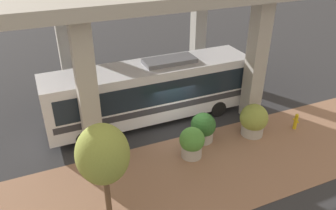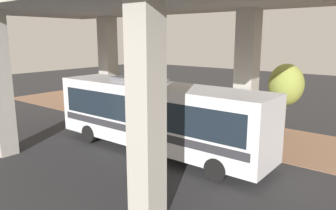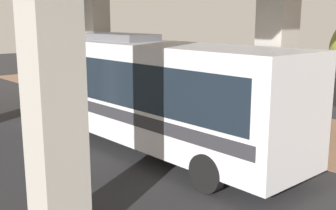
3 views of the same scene
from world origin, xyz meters
name	(u,v)px [view 3 (image 3 of 3)]	position (x,y,z in m)	size (l,w,h in m)	color
ground_plane	(176,128)	(0.00, 0.00, 0.00)	(80.00, 80.00, 0.00)	#2D2D30
sidewalk_strip	(226,116)	(-3.00, 0.00, 0.01)	(6.00, 40.00, 0.02)	#936B51
bus	(141,87)	(2.45, 0.93, 2.03)	(2.78, 12.04, 3.74)	silver
fire_hydrant	(122,90)	(-1.86, -6.32, 0.51)	(0.43, 0.20, 1.00)	gold
planter_front	(145,89)	(-1.34, -3.69, 0.93)	(1.55, 1.55, 1.87)	#ADA89E
planter_middle	(175,102)	(-0.74, -0.85, 0.82)	(1.36, 1.36, 1.66)	#ADA89E
planter_back	(213,102)	(-1.76, 0.35, 0.85)	(1.28, 1.28, 1.67)	#ADA89E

